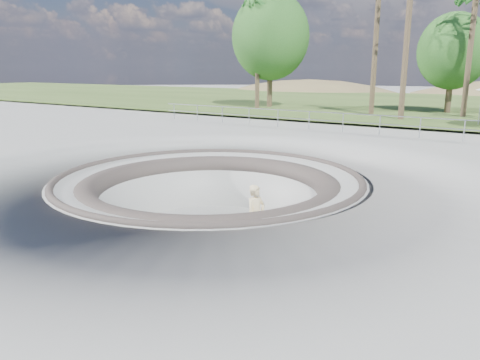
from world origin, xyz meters
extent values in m
plane|color=#9E9E99|center=(0.00, 0.00, 0.00)|extent=(180.00, 180.00, 0.00)
torus|color=#9E9E99|center=(0.00, 0.00, -2.00)|extent=(14.00, 14.00, 4.00)
cylinder|color=#9E9E99|center=(0.00, 0.00, -1.95)|extent=(6.60, 6.60, 0.10)
torus|color=#453B37|center=(0.00, 0.00, -0.02)|extent=(10.24, 10.24, 0.24)
torus|color=#453B37|center=(0.00, 0.00, -0.45)|extent=(8.91, 8.91, 0.81)
cube|color=#375220|center=(0.00, 34.00, 0.22)|extent=(180.00, 36.00, 0.12)
ellipsoid|color=brown|center=(-22.00, 55.00, -6.44)|extent=(50.40, 36.00, 23.40)
cylinder|color=#919599|center=(0.00, 12.00, 1.17)|extent=(25.00, 0.05, 0.05)
cylinder|color=#919599|center=(0.00, 12.00, 0.72)|extent=(25.00, 0.05, 0.05)
cube|color=brown|center=(2.15, -0.52, -1.82)|extent=(0.87, 0.43, 0.02)
cylinder|color=#A2A2A7|center=(2.15, -0.52, -1.86)|extent=(0.08, 0.18, 0.04)
cylinder|color=#A2A2A7|center=(2.15, -0.52, -1.86)|extent=(0.08, 0.18, 0.04)
cylinder|color=beige|center=(2.15, -0.52, -1.87)|extent=(0.07, 0.05, 0.07)
cylinder|color=beige|center=(2.15, -0.52, -1.87)|extent=(0.07, 0.05, 0.07)
cylinder|color=beige|center=(2.15, -0.52, -1.87)|extent=(0.07, 0.05, 0.07)
cylinder|color=beige|center=(2.15, -0.52, -1.87)|extent=(0.07, 0.05, 0.07)
imported|color=beige|center=(2.15, -0.52, -0.84)|extent=(0.61, 0.79, 1.94)
cylinder|color=brown|center=(-11.27, 21.61, 4.79)|extent=(0.36, 0.36, 9.24)
cylinder|color=brown|center=(-1.59, 21.66, 4.87)|extent=(0.36, 0.36, 9.40)
cylinder|color=brown|center=(1.17, 19.22, 5.18)|extent=(0.36, 0.36, 10.01)
cylinder|color=brown|center=(4.29, 23.36, 4.48)|extent=(0.36, 0.36, 8.62)
cylinder|color=brown|center=(-10.92, 23.08, 2.93)|extent=(0.44, 0.44, 5.52)
ellipsoid|color=#27551D|center=(-10.92, 23.08, 6.08)|extent=(6.59, 5.99, 7.19)
cylinder|color=brown|center=(2.82, 25.89, 2.30)|extent=(0.44, 0.44, 4.25)
ellipsoid|color=#27551D|center=(2.82, 25.89, 4.72)|extent=(5.08, 4.61, 5.54)
camera|label=1|loc=(9.23, -12.15, 3.57)|focal=35.00mm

